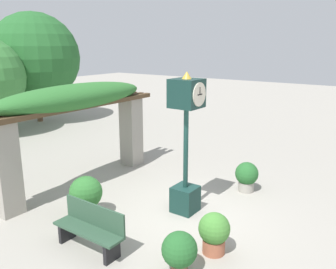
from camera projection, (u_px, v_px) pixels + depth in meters
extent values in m
plane|color=gray|center=(182.00, 217.00, 8.21)|extent=(60.00, 60.00, 0.00)
cube|color=#14332D|center=(185.00, 199.00, 8.43)|extent=(0.55, 0.55, 0.62)
cylinder|color=#14332D|center=(186.00, 149.00, 8.12)|extent=(0.11, 0.11, 1.85)
cylinder|color=gold|center=(186.00, 108.00, 7.88)|extent=(0.18, 0.18, 0.04)
cube|color=#14332D|center=(187.00, 93.00, 7.80)|extent=(0.63, 0.63, 0.63)
cylinder|color=beige|center=(199.00, 94.00, 7.62)|extent=(0.52, 0.02, 0.52)
cylinder|color=beige|center=(174.00, 92.00, 7.98)|extent=(0.52, 0.02, 0.52)
cube|color=black|center=(200.00, 95.00, 7.61)|extent=(0.18, 0.01, 0.02)
cube|color=black|center=(200.00, 91.00, 7.59)|extent=(0.02, 0.01, 0.16)
cone|color=gold|center=(187.00, 75.00, 7.70)|extent=(0.22, 0.22, 0.16)
cube|color=gray|center=(5.00, 169.00, 8.12)|extent=(0.55, 0.55, 2.20)
cube|color=gray|center=(131.00, 132.00, 11.59)|extent=(0.55, 0.55, 2.20)
cube|color=#4C3823|center=(83.00, 107.00, 9.41)|extent=(5.54, 0.16, 0.12)
cube|color=#4C3823|center=(76.00, 106.00, 9.56)|extent=(5.54, 0.16, 0.12)
cube|color=#4C3823|center=(70.00, 105.00, 9.72)|extent=(5.54, 0.16, 0.12)
ellipsoid|color=#2D6B2D|center=(76.00, 97.00, 9.50)|extent=(4.89, 1.15, 0.70)
cylinder|color=#9E563D|center=(214.00, 246.00, 6.78)|extent=(0.43, 0.43, 0.29)
sphere|color=#427F33|center=(214.00, 228.00, 6.69)|extent=(0.61, 0.61, 0.61)
cylinder|color=#B26B4C|center=(87.00, 210.00, 8.19)|extent=(0.40, 0.40, 0.32)
sphere|color=#2D6B2D|center=(86.00, 192.00, 8.08)|extent=(0.75, 0.75, 0.75)
cylinder|color=gray|center=(246.00, 186.00, 9.63)|extent=(0.42, 0.42, 0.27)
sphere|color=#235B28|center=(247.00, 174.00, 9.54)|extent=(0.62, 0.62, 0.62)
cylinder|color=brown|center=(179.00, 267.00, 6.22)|extent=(0.29, 0.29, 0.20)
sphere|color=#235B28|center=(179.00, 249.00, 6.13)|extent=(0.63, 0.63, 0.63)
cube|color=#2D4C38|center=(88.00, 230.00, 6.80)|extent=(0.42, 1.56, 0.05)
cube|color=#2D4C38|center=(94.00, 215.00, 6.89)|extent=(0.04, 1.56, 0.45)
cube|color=black|center=(67.00, 231.00, 7.21)|extent=(0.38, 0.08, 0.39)
cube|color=black|center=(112.00, 251.00, 6.51)|extent=(0.38, 0.08, 0.39)
cylinder|color=brown|center=(39.00, 105.00, 18.10)|extent=(0.28, 0.28, 1.67)
sphere|color=#235B28|center=(35.00, 58.00, 17.51)|extent=(4.39, 4.39, 4.39)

